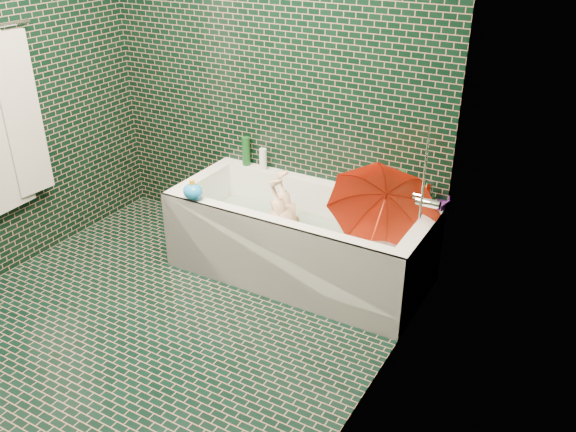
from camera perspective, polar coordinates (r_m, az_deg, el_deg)
The scene contains 19 objects.
floor at distance 3.75m, azimuth -12.79°, elevation -10.60°, with size 2.80×2.80×0.00m, color black.
wall_back at distance 4.22m, azimuth -1.70°, elevation 13.39°, with size 2.80×2.80×0.00m, color black.
wall_right at distance 2.47m, azimuth 7.27°, elevation 2.91°, with size 2.80×2.80×0.00m, color black.
bathtub at distance 4.08m, azimuth 1.04°, elevation -2.86°, with size 1.70×0.75×0.55m.
bath_mat at distance 4.13m, azimuth 1.15°, elevation -3.42°, with size 1.35×0.47×0.01m, color #41D129.
water at distance 4.05m, azimuth 1.17°, elevation -1.67°, with size 1.48×0.53×0.00m, color silver.
towel at distance 4.29m, azimuth -24.72°, elevation 8.05°, with size 0.08×0.44×1.12m.
faucet at distance 3.56m, azimuth 12.75°, elevation 1.83°, with size 0.18×0.19×0.55m.
child at distance 4.04m, azimuth 0.11°, elevation -1.57°, with size 0.30×0.19×0.81m, color #E8B491.
umbrella at distance 3.70m, azimuth 8.44°, elevation -0.41°, with size 0.66×0.66×0.58m, color red.
soap_bottle_a at distance 3.95m, azimuth 13.34°, elevation 0.83°, with size 0.09×0.09×0.24m, color white.
soap_bottle_b at distance 3.92m, azimuth 13.61°, elevation 0.57°, with size 0.08×0.08×0.17m, color #561E74.
soap_bottle_c at distance 3.94m, azimuth 12.87°, elevation 0.77°, with size 0.15×0.15×0.19m, color #124118.
bottle_right_tall at distance 3.96m, azimuth 10.45°, elevation 2.82°, with size 0.06×0.06×0.20m, color #124118.
bottle_right_pump at distance 3.91m, azimuth 13.01°, elevation 1.92°, with size 0.05×0.05×0.17m, color silver.
bottle_left_tall at distance 4.45m, azimuth -3.93°, elevation 6.07°, with size 0.06×0.06×0.21m, color #124118.
bottle_left_short at distance 4.37m, azimuth -2.35°, elevation 5.32°, with size 0.05×0.05×0.16m, color white.
rubber_duck at distance 4.02m, azimuth 9.82°, elevation 2.37°, with size 0.12×0.09×0.10m.
bath_toy at distance 3.97m, azimuth -8.90°, elevation 2.30°, with size 0.16×0.15×0.13m.
Camera 1 is at (2.14, -2.10, 2.26)m, focal length 38.00 mm.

